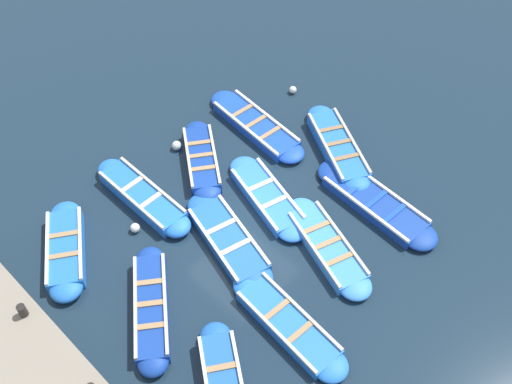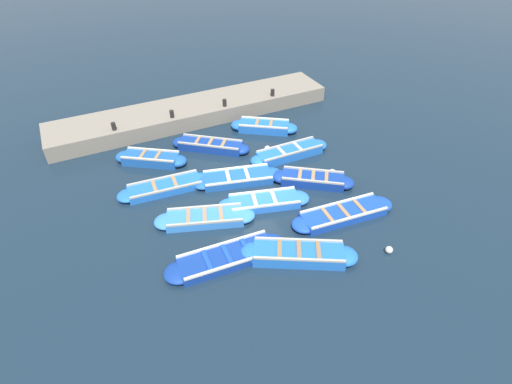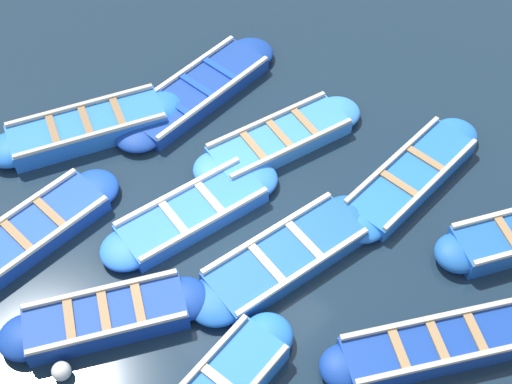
# 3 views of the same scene
# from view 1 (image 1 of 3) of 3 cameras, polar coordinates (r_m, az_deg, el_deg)

# --- Properties ---
(ground_plane) EXTENTS (120.00, 120.00, 0.00)m
(ground_plane) POSITION_cam_1_polar(r_m,az_deg,el_deg) (16.45, -1.33, -2.93)
(ground_plane) COLOR #162838
(boat_drifting) EXTENTS (1.83, 3.79, 0.37)m
(boat_drifting) POSITION_cam_1_polar(r_m,az_deg,el_deg) (15.93, -2.64, -4.60)
(boat_drifting) COLOR #1E59AD
(boat_drifting) RESTS_ON ground
(boat_broadside) EXTENTS (1.24, 4.06, 0.36)m
(boat_broadside) POSITION_cam_1_polar(r_m,az_deg,el_deg) (18.77, -0.01, 6.37)
(boat_broadside) COLOR #1947B7
(boat_broadside) RESTS_ON ground
(boat_far_corner) EXTENTS (1.21, 4.12, 0.36)m
(boat_far_corner) POSITION_cam_1_polar(r_m,az_deg,el_deg) (17.01, 11.29, -1.03)
(boat_far_corner) COLOR navy
(boat_far_corner) RESTS_ON ground
(boat_mid_row) EXTENTS (2.59, 3.71, 0.45)m
(boat_mid_row) POSITION_cam_1_polar(r_m,az_deg,el_deg) (18.20, 7.80, 4.23)
(boat_mid_row) COLOR blue
(boat_mid_row) RESTS_ON ground
(boat_bow_out) EXTENTS (1.13, 3.73, 0.36)m
(boat_bow_out) POSITION_cam_1_polar(r_m,az_deg,el_deg) (14.67, 3.07, -12.42)
(boat_bow_out) COLOR blue
(boat_bow_out) RESTS_ON ground
(boat_centre) EXTENTS (2.77, 3.26, 0.44)m
(boat_centre) POSITION_cam_1_polar(r_m,az_deg,el_deg) (15.03, -9.94, -10.78)
(boat_centre) COLOR navy
(boat_centre) RESTS_ON ground
(boat_stern_in) EXTENTS (1.98, 3.65, 0.36)m
(boat_stern_in) POSITION_cam_1_polar(r_m,az_deg,el_deg) (15.91, 6.81, -5.16)
(boat_stern_in) COLOR #3884E0
(boat_stern_in) RESTS_ON ground
(boat_outer_right) EXTENTS (2.50, 3.14, 0.46)m
(boat_outer_right) POSITION_cam_1_polar(r_m,az_deg,el_deg) (16.46, -17.67, -5.22)
(boat_outer_right) COLOR blue
(boat_outer_right) RESTS_ON ground
(boat_alongside) EXTENTS (1.76, 3.57, 0.36)m
(boat_alongside) POSITION_cam_1_polar(r_m,az_deg,el_deg) (16.82, 1.07, -0.47)
(boat_alongside) COLOR blue
(boat_alongside) RESTS_ON ground
(boat_outer_left) EXTENTS (0.87, 3.71, 0.44)m
(boat_outer_left) POSITION_cam_1_polar(r_m,az_deg,el_deg) (17.07, -10.75, -0.43)
(boat_outer_left) COLOR blue
(boat_outer_left) RESTS_ON ground
(boat_end_of_row) EXTENTS (2.54, 3.11, 0.44)m
(boat_end_of_row) POSITION_cam_1_polar(r_m,az_deg,el_deg) (17.77, -5.19, 3.08)
(boat_end_of_row) COLOR navy
(boat_end_of_row) RESTS_ON ground
(bollard_mid_south) EXTENTS (0.20, 0.20, 0.35)m
(bollard_mid_south) POSITION_cam_1_polar(r_m,az_deg,el_deg) (14.92, -21.36, -10.47)
(bollard_mid_south) COLOR black
(bollard_mid_south) RESTS_ON quay_wall
(buoy_orange_near) EXTENTS (0.27, 0.27, 0.27)m
(buoy_orange_near) POSITION_cam_1_polar(r_m,az_deg,el_deg) (16.50, -11.44, -3.37)
(buoy_orange_near) COLOR silver
(buoy_orange_near) RESTS_ON ground
(buoy_yellow_far) EXTENTS (0.29, 0.29, 0.29)m
(buoy_yellow_far) POSITION_cam_1_polar(r_m,az_deg,el_deg) (18.32, -7.56, 4.41)
(buoy_yellow_far) COLOR silver
(buoy_yellow_far) RESTS_ON ground
(buoy_white_drifting) EXTENTS (0.25, 0.25, 0.25)m
(buoy_white_drifting) POSITION_cam_1_polar(r_m,az_deg,el_deg) (20.10, 3.53, 9.69)
(buoy_white_drifting) COLOR silver
(buoy_white_drifting) RESTS_ON ground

